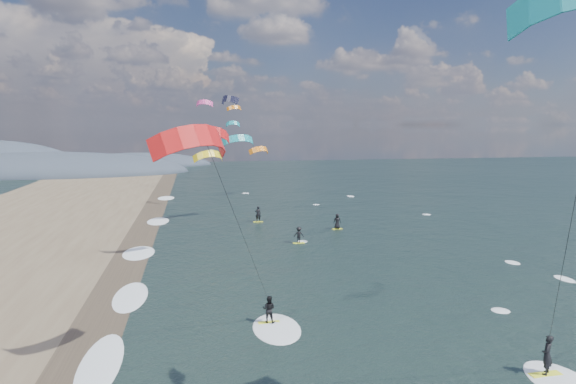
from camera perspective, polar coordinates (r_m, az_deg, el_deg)
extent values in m
cube|color=#382D23|center=(29.02, -21.81, -14.96)|extent=(3.00, 240.00, 0.00)
ellipsoid|color=#3D4756|center=(121.51, -26.97, 1.89)|extent=(64.00, 24.00, 10.00)
ellipsoid|color=#3D4756|center=(137.60, -17.46, 3.01)|extent=(40.00, 18.00, 7.00)
cube|color=#F0F92B|center=(25.57, 28.22, -18.52)|extent=(1.46, 0.44, 0.06)
imported|color=black|center=(25.18, 28.36, -16.61)|extent=(0.77, 0.76, 1.80)
ellipsoid|color=white|center=(25.22, 29.98, -19.09)|extent=(2.60, 4.20, 0.12)
cylinder|color=black|center=(19.74, 30.70, -2.00)|extent=(0.02, 0.02, 15.21)
cube|color=#F0F92B|center=(27.98, -2.27, -15.20)|extent=(1.21, 0.37, 0.06)
imported|color=black|center=(27.68, -2.28, -13.68)|extent=(0.92, 0.84, 1.54)
ellipsoid|color=white|center=(27.31, -1.36, -15.86)|extent=(2.60, 4.20, 0.12)
cylinder|color=black|center=(23.09, -5.53, -4.74)|extent=(0.02, 0.02, 11.63)
cube|color=#F0F92B|center=(45.44, 1.29, -6.05)|extent=(1.10, 0.35, 0.05)
imported|color=black|center=(45.25, 1.30, -5.08)|extent=(1.10, 0.80, 1.53)
cube|color=#F0F92B|center=(51.72, 5.85, -4.36)|extent=(1.10, 0.35, 0.05)
imported|color=black|center=(51.55, 5.86, -3.46)|extent=(0.91, 0.74, 1.61)
cube|color=#F0F92B|center=(55.30, -3.56, -3.53)|extent=(1.10, 0.35, 0.05)
imported|color=black|center=(55.13, -3.56, -2.60)|extent=(0.71, 0.54, 1.76)
ellipsoid|color=white|center=(25.23, -20.75, -18.51)|extent=(2.40, 5.40, 0.11)
ellipsoid|color=white|center=(33.44, -18.13, -11.70)|extent=(2.40, 5.40, 0.11)
ellipsoid|color=white|center=(43.90, -16.38, -6.92)|extent=(2.40, 5.40, 0.11)
ellipsoid|color=white|center=(57.51, -15.11, -3.37)|extent=(2.40, 5.40, 0.11)
ellipsoid|color=white|center=(75.21, -14.16, -0.71)|extent=(2.40, 5.40, 0.11)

